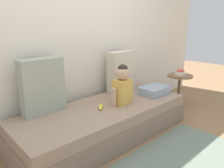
{
  "coord_description": "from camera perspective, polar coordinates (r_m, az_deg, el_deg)",
  "views": [
    {
      "loc": [
        -1.53,
        -1.76,
        1.29
      ],
      "look_at": [
        0.11,
        0.0,
        0.63
      ],
      "focal_mm": 34.29,
      "sensor_mm": 36.0,
      "label": 1
    }
  ],
  "objects": [
    {
      "name": "side_table",
      "position": [
        3.54,
        17.53,
        0.37
      ],
      "size": [
        0.39,
        0.39,
        0.54
      ],
      "color": "brown",
      "rests_on": "ground"
    },
    {
      "name": "folded_blanket",
      "position": [
        2.98,
        11.21,
        -1.65
      ],
      "size": [
        0.4,
        0.28,
        0.1
      ],
      "primitive_type": "cube",
      "color": "#8E9EB2",
      "rests_on": "couch"
    },
    {
      "name": "back_wall",
      "position": [
        2.78,
        -9.6,
        11.31
      ],
      "size": [
        5.36,
        0.1,
        2.2
      ],
      "primitive_type": "cube",
      "color": "silver",
      "rests_on": "ground"
    },
    {
      "name": "throw_pillow_right",
      "position": [
        3.04,
        2.62,
        3.42
      ],
      "size": [
        0.44,
        0.16,
        0.56
      ],
      "primitive_type": "cube",
      "color": "beige",
      "rests_on": "couch"
    },
    {
      "name": "banana",
      "position": [
        2.44,
        -3.01,
        -6.1
      ],
      "size": [
        0.15,
        0.15,
        0.04
      ],
      "primitive_type": "ellipsoid",
      "rotation": [
        0.0,
        0.0,
        0.8
      ],
      "color": "yellow",
      "rests_on": "couch"
    },
    {
      "name": "toddler",
      "position": [
        2.53,
        2.81,
        -0.21
      ],
      "size": [
        0.33,
        0.18,
        0.48
      ],
      "color": "gold",
      "rests_on": "couch"
    },
    {
      "name": "throw_pillow_left",
      "position": [
        2.36,
        -18.09,
        -0.56
      ],
      "size": [
        0.45,
        0.16,
        0.59
      ],
      "primitive_type": "cube",
      "color": "#99A393",
      "rests_on": "couch"
    },
    {
      "name": "fruit_bowl",
      "position": [
        3.5,
        17.75,
        2.99
      ],
      "size": [
        0.16,
        0.16,
        0.1
      ],
      "color": "silver",
      "rests_on": "side_table"
    },
    {
      "name": "ground_plane",
      "position": [
        2.66,
        -1.76,
        -13.54
      ],
      "size": [
        12.0,
        12.0,
        0.0
      ],
      "primitive_type": "plane",
      "color": "#93704C"
    },
    {
      "name": "couch",
      "position": [
        2.58,
        -1.8,
        -9.93
      ],
      "size": [
        2.16,
        0.84,
        0.38
      ],
      "color": "#826C5B",
      "rests_on": "ground"
    }
  ]
}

